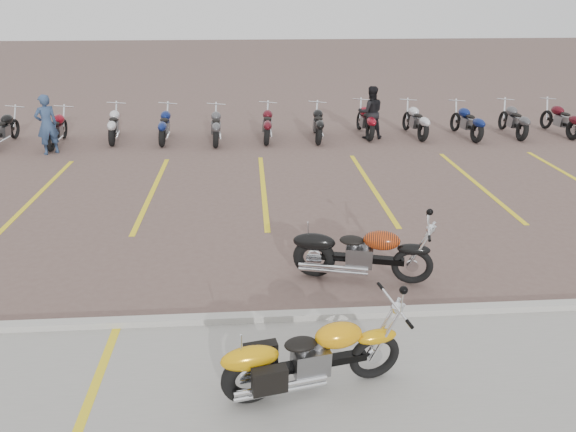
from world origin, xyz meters
name	(u,v)px	position (x,y,z in m)	size (l,w,h in m)	color
ground	(270,260)	(0.00, 0.00, 0.00)	(100.00, 100.00, 0.00)	brown
curb	(276,317)	(0.00, -2.00, 0.06)	(60.00, 0.18, 0.12)	#ADAAA3
parking_stripes	(263,188)	(0.00, 4.00, 0.00)	(38.00, 5.50, 0.01)	yellow
yellow_cruiser	(309,359)	(0.31, -3.59, 0.46)	(2.22, 0.59, 0.92)	black
flame_cruiser	(359,254)	(1.44, -0.83, 0.47)	(2.28, 0.73, 0.95)	black
person_a	(47,124)	(-6.24, 7.65, 0.88)	(0.64, 0.42, 1.77)	navy
person_b	(371,112)	(3.66, 8.85, 0.85)	(0.83, 0.65, 1.70)	black
bg_bike_row	(341,122)	(2.72, 8.94, 0.55)	(22.16, 2.02, 1.10)	black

